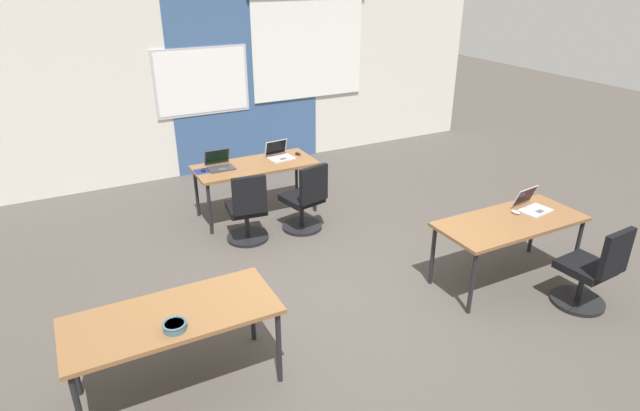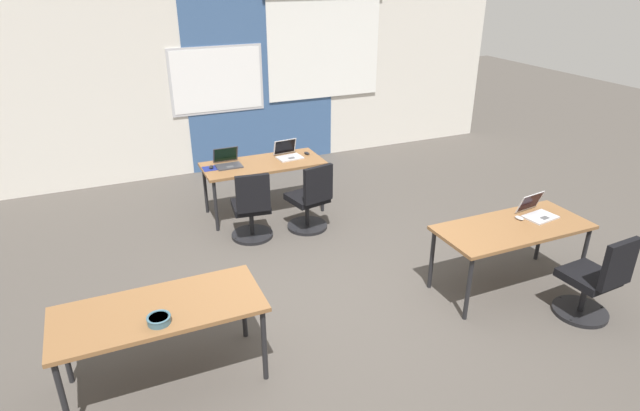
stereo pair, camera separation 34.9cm
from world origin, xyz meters
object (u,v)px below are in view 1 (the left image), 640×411
(desk_near_right, at_px, (510,225))
(chair_far_left, at_px, (248,214))
(laptop_far_left, at_px, (220,164))
(mouse_near_right_end, at_px, (516,212))
(laptop_near_right_end, at_px, (532,205))
(laptop_far_right, at_px, (279,155))
(desk_near_left, at_px, (173,320))
(mouse_far_left, at_px, (203,170))
(chair_far_right, at_px, (305,203))
(snack_bowl, at_px, (175,326))
(desk_far_center, at_px, (255,168))
(chair_near_right_end, at_px, (591,274))
(mouse_far_right, at_px, (298,154))

(desk_near_right, relative_size, chair_far_left, 1.74)
(laptop_far_left, relative_size, mouse_near_right_end, 3.05)
(laptop_near_right_end, relative_size, laptop_far_right, 1.03)
(desk_near_left, distance_m, laptop_near_right_end, 3.89)
(laptop_near_right_end, bearing_deg, desk_near_right, -174.99)
(laptop_far_left, xyz_separation_m, mouse_far_left, (-0.23, -0.02, -0.03))
(laptop_near_right_end, bearing_deg, chair_far_left, 133.48)
(chair_far_right, xyz_separation_m, snack_bowl, (-2.14, -2.25, 0.38))
(snack_bowl, bearing_deg, mouse_near_right_end, 4.50)
(laptop_far_left, relative_size, mouse_far_left, 2.99)
(desk_far_center, relative_size, chair_far_left, 1.74)
(laptop_far_right, distance_m, chair_far_right, 0.91)
(chair_far_left, bearing_deg, laptop_far_right, -127.51)
(desk_near_left, height_order, snack_bowl, snack_bowl)
(laptop_far_left, relative_size, chair_far_left, 0.36)
(desk_near_left, xyz_separation_m, desk_far_center, (1.75, 2.80, 0.00))
(mouse_far_left, height_order, laptop_near_right_end, laptop_near_right_end)
(desk_near_right, relative_size, desk_far_center, 1.00)
(mouse_far_left, distance_m, mouse_near_right_end, 3.79)
(chair_near_right_end, distance_m, chair_far_right, 3.30)
(desk_near_left, height_order, mouse_far_left, mouse_far_left)
(chair_far_left, distance_m, laptop_far_right, 1.17)
(laptop_far_left, distance_m, snack_bowl, 3.35)
(snack_bowl, bearing_deg, chair_far_right, 46.41)
(mouse_near_right_end, bearing_deg, mouse_far_left, 133.08)
(laptop_far_left, height_order, laptop_near_right_end, same)
(mouse_near_right_end, xyz_separation_m, chair_far_right, (-1.54, 1.96, -0.36))
(desk_far_center, relative_size, chair_far_right, 1.74)
(desk_near_right, relative_size, laptop_far_right, 4.45)
(chair_far_right, bearing_deg, laptop_near_right_end, 120.29)
(laptop_near_right_end, bearing_deg, mouse_far_left, 127.46)
(mouse_far_left, relative_size, laptop_near_right_end, 0.30)
(desk_far_center, height_order, mouse_far_left, mouse_far_left)
(desk_near_left, relative_size, desk_far_center, 1.00)
(desk_near_left, relative_size, chair_near_right_end, 1.74)
(desk_far_center, xyz_separation_m, mouse_far_right, (0.67, 0.08, 0.08))
(laptop_far_right, xyz_separation_m, snack_bowl, (-2.16, -3.07, -0.01))
(laptop_far_left, relative_size, mouse_far_right, 2.96)
(laptop_far_left, height_order, mouse_far_left, laptop_far_left)
(chair_far_left, relative_size, chair_far_right, 1.00)
(mouse_near_right_end, height_order, mouse_far_right, same)
(chair_far_left, relative_size, snack_bowl, 5.18)
(desk_near_left, height_order, desk_near_right, same)
(desk_near_right, height_order, chair_far_left, chair_far_left)
(desk_far_center, distance_m, chair_near_right_end, 4.14)
(mouse_far_left, relative_size, chair_far_left, 0.12)
(mouse_far_left, bearing_deg, mouse_far_right, 0.79)
(mouse_far_right, distance_m, chair_far_right, 0.95)
(mouse_near_right_end, xyz_separation_m, laptop_far_right, (-1.52, 2.78, 0.03))
(mouse_far_left, xyz_separation_m, chair_near_right_end, (2.79, -3.61, -0.36))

